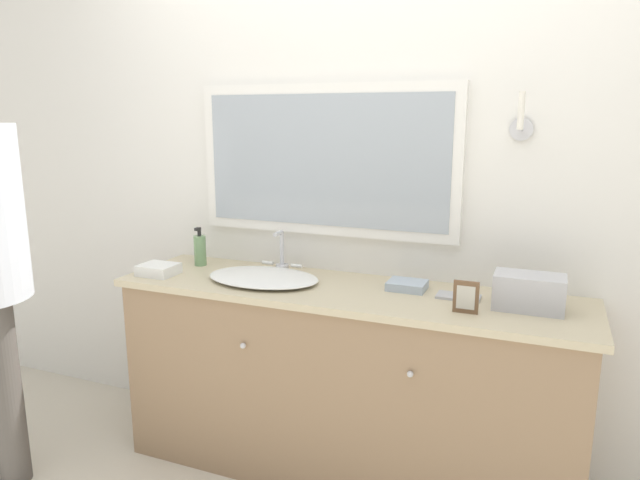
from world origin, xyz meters
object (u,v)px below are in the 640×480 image
Objects in this scene: soap_bottle at (200,250)px; picture_frame at (466,297)px; sink_basin at (264,276)px; appliance_box at (529,292)px.

picture_frame is at bearing -9.64° from soap_bottle.
picture_frame is (0.88, -0.10, 0.04)m from sink_basin.
soap_bottle is 0.74× the size of appliance_box.
appliance_box is 2.09× the size of picture_frame.
sink_basin reaches higher than picture_frame.
sink_basin reaches higher than soap_bottle.
soap_bottle is at bearing 176.61° from appliance_box.
appliance_box is (1.50, -0.09, -0.01)m from soap_bottle.
appliance_box is (1.09, 0.03, 0.05)m from sink_basin.
picture_frame is (-0.21, -0.13, -0.01)m from appliance_box.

